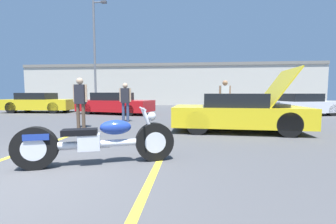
% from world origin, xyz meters
% --- Properties ---
extents(parking_stripe_middle, '(0.12, 4.88, 0.01)m').
position_xyz_m(parking_stripe_middle, '(2.02, 1.15, 0.00)').
color(parking_stripe_middle, yellow).
rests_on(parking_stripe_middle, ground).
extents(far_building, '(32.00, 4.20, 4.40)m').
position_xyz_m(far_building, '(0.00, 23.02, 2.34)').
color(far_building, beige).
rests_on(far_building, ground).
extents(light_pole, '(1.21, 0.28, 8.86)m').
position_xyz_m(light_pole, '(-5.40, 15.90, 4.82)').
color(light_pole, slate).
rests_on(light_pole, ground).
extents(motorcycle, '(2.59, 1.13, 0.99)m').
position_xyz_m(motorcycle, '(0.99, 1.14, 0.42)').
color(motorcycle, black).
rests_on(motorcycle, ground).
extents(show_car_hood_open, '(4.26, 2.18, 2.02)m').
position_xyz_m(show_car_hood_open, '(4.15, 4.99, 0.62)').
color(show_car_hood_open, yellow).
rests_on(show_car_hood_open, ground).
extents(parked_car_left_row, '(4.44, 1.98, 1.27)m').
position_xyz_m(parked_car_left_row, '(-7.25, 11.16, 0.61)').
color(parked_car_left_row, yellow).
rests_on(parked_car_left_row, ground).
extents(parked_car_mid_row, '(4.77, 2.79, 1.28)m').
position_xyz_m(parked_car_mid_row, '(-1.97, 10.61, 0.61)').
color(parked_car_mid_row, red).
rests_on(parked_car_mid_row, ground).
extents(parked_car_right_row, '(4.51, 2.92, 1.23)m').
position_xyz_m(parked_car_right_row, '(8.84, 10.85, 0.58)').
color(parked_car_right_row, silver).
rests_on(parked_car_right_row, ground).
extents(spectator_near_motorcycle, '(0.52, 0.24, 1.79)m').
position_xyz_m(spectator_near_motorcycle, '(-1.32, 5.07, 1.08)').
color(spectator_near_motorcycle, brown).
rests_on(spectator_near_motorcycle, ground).
extents(spectator_by_show_car, '(0.52, 0.24, 1.83)m').
position_xyz_m(spectator_by_show_car, '(4.15, 7.92, 1.10)').
color(spectator_by_show_car, gray).
rests_on(spectator_by_show_car, ground).
extents(spectator_midground, '(0.52, 0.22, 1.69)m').
position_xyz_m(spectator_midground, '(-0.24, 6.97, 1.00)').
color(spectator_midground, '#38476B').
rests_on(spectator_midground, ground).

